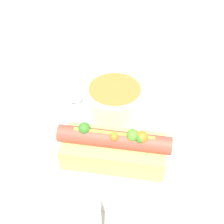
{
  "coord_description": "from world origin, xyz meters",
  "views": [
    {
      "loc": [
        0.05,
        -0.35,
        0.38
      ],
      "look_at": [
        0.0,
        0.0,
        0.05
      ],
      "focal_mm": 50.0,
      "sensor_mm": 36.0,
      "label": 1
    }
  ],
  "objects": [
    {
      "name": "ground_plane",
      "position": [
        0.0,
        0.0,
        0.0
      ],
      "size": [
        4.0,
        4.0,
        0.0
      ],
      "primitive_type": "plane",
      "color": "#BCB7AD"
    },
    {
      "name": "dinner_plate",
      "position": [
        0.0,
        0.0,
        0.01
      ],
      "size": [
        0.29,
        0.29,
        0.02
      ],
      "color": "white",
      "rests_on": "ground_plane"
    },
    {
      "name": "soup_bowl",
      "position": [
        -0.0,
        0.03,
        0.04
      ],
      "size": [
        0.1,
        0.1,
        0.05
      ],
      "color": "silver",
      "rests_on": "dinner_plate"
    },
    {
      "name": "hot_dog",
      "position": [
        0.01,
        -0.07,
        0.04
      ],
      "size": [
        0.16,
        0.07,
        0.06
      ],
      "rotation": [
        0.0,
        0.0,
        -0.02
      ],
      "color": "#DBAD60",
      "rests_on": "dinner_plate"
    },
    {
      "name": "spoon",
      "position": [
        -0.06,
        0.03,
        0.02
      ],
      "size": [
        0.09,
        0.17,
        0.01
      ],
      "rotation": [
        0.0,
        0.0,
        1.99
      ],
      "color": "#B7B7BC",
      "rests_on": "dinner_plate"
    }
  ]
}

